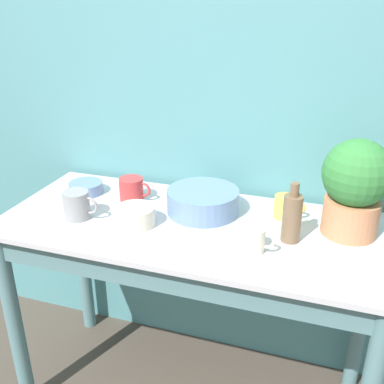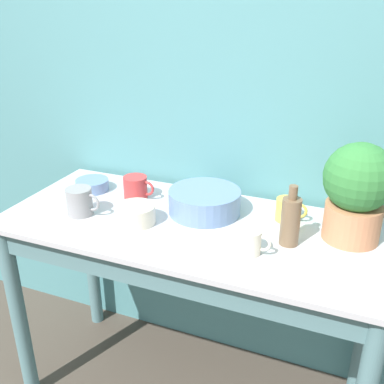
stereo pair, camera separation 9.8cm
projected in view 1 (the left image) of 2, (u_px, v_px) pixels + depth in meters
The scene contains 11 objects.
wall_back at pixel (221, 95), 1.74m from camera, with size 6.00×0.05×2.40m.
counter_table at pixel (190, 267), 1.64m from camera, with size 1.37×0.60×0.82m.
potted_plant at pixel (355, 185), 1.45m from camera, with size 0.22×0.22×0.33m.
bowl_wash_large at pixel (203, 201), 1.65m from camera, with size 0.27×0.27×0.09m.
bottle_tall at pixel (292, 217), 1.44m from camera, with size 0.06×0.06×0.20m.
mug_red at pixel (132, 189), 1.75m from camera, with size 0.13×0.09×0.09m.
mug_grey at pixel (77, 205), 1.61m from camera, with size 0.13×0.09×0.10m.
mug_cream at pixel (254, 240), 1.40m from camera, with size 0.10×0.07×0.08m.
mug_yellow at pixel (286, 207), 1.61m from camera, with size 0.11×0.08×0.08m.
bowl_small_cream at pixel (136, 216), 1.57m from camera, with size 0.14×0.14×0.07m.
bowl_small_blue at pixel (86, 188), 1.82m from camera, with size 0.13×0.13×0.05m.
Camera 1 is at (0.44, -1.04, 1.56)m, focal length 42.00 mm.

